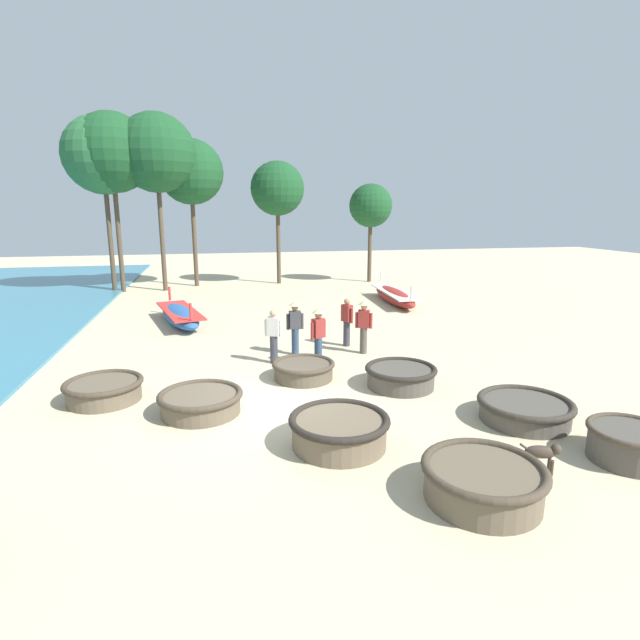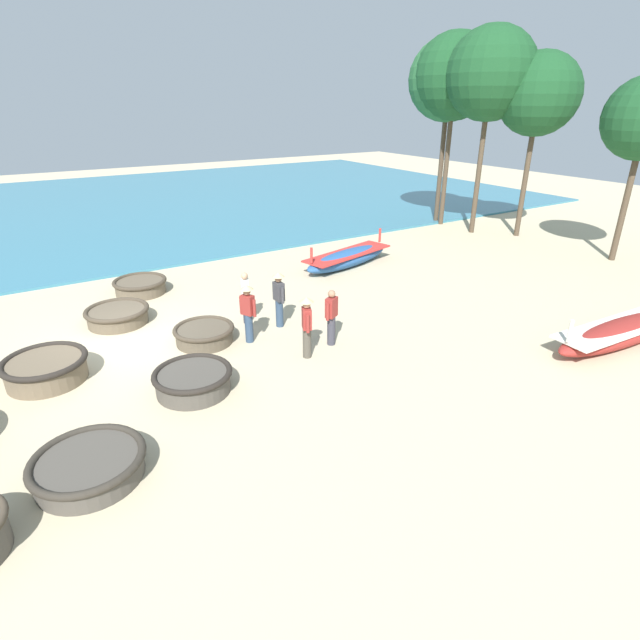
{
  "view_description": "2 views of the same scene",
  "coord_description": "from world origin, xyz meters",
  "px_view_note": "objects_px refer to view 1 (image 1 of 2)",
  "views": [
    {
      "loc": [
        -1.12,
        -10.51,
        4.4
      ],
      "look_at": [
        1.84,
        3.53,
        1.17
      ],
      "focal_mm": 28.0,
      "sensor_mm": 36.0,
      "label": 1
    },
    {
      "loc": [
        13.15,
        -2.03,
        6.12
      ],
      "look_at": [
        3.04,
        4.26,
        0.84
      ],
      "focal_mm": 28.0,
      "sensor_mm": 36.0,
      "label": 2
    }
  ],
  "objects_px": {
    "tree_tall_back": "(156,153)",
    "coracle_beside_post": "(303,369)",
    "coracle_nearest": "(525,409)",
    "dog": "(543,453)",
    "coracle_front_right": "(630,443)",
    "long_boat_white_hull": "(394,296)",
    "coracle_center": "(339,430)",
    "fisherman_with_hat": "(295,324)",
    "tree_rightmost": "(191,172)",
    "tree_leftmost": "(103,155)",
    "tree_left_mid": "(112,153)",
    "tree_center": "(277,189)",
    "coracle_tilted": "(201,401)",
    "coracle_weathered": "(401,376)",
    "fisherman_by_coracle": "(364,323)",
    "long_boat_green_hull": "(180,315)",
    "coracle_upturned": "(104,389)",
    "fisherman_standing_left": "(274,335)",
    "fisherman_crouching": "(318,333)",
    "fisherman_standing_right": "(347,321)",
    "coracle_far_right": "(483,481)",
    "tree_right_mid": "(371,206)"
  },
  "relations": [
    {
      "from": "coracle_beside_post",
      "to": "dog",
      "type": "height_order",
      "value": "dog"
    },
    {
      "from": "coracle_far_right",
      "to": "tree_leftmost",
      "type": "height_order",
      "value": "tree_leftmost"
    },
    {
      "from": "fisherman_by_coracle",
      "to": "coracle_nearest",
      "type": "bearing_deg",
      "value": -71.3
    },
    {
      "from": "coracle_beside_post",
      "to": "coracle_front_right",
      "type": "relative_size",
      "value": 1.13
    },
    {
      "from": "coracle_tilted",
      "to": "tree_tall_back",
      "type": "distance_m",
      "value": 18.91
    },
    {
      "from": "coracle_center",
      "to": "tree_left_mid",
      "type": "height_order",
      "value": "tree_left_mid"
    },
    {
      "from": "coracle_far_right",
      "to": "long_boat_green_hull",
      "type": "height_order",
      "value": "long_boat_green_hull"
    },
    {
      "from": "long_boat_green_hull",
      "to": "tree_right_mid",
      "type": "bearing_deg",
      "value": 41.61
    },
    {
      "from": "coracle_beside_post",
      "to": "tree_center",
      "type": "distance_m",
      "value": 17.94
    },
    {
      "from": "fisherman_with_hat",
      "to": "tree_leftmost",
      "type": "relative_size",
      "value": 0.19
    },
    {
      "from": "tree_rightmost",
      "to": "tree_leftmost",
      "type": "relative_size",
      "value": 0.9
    },
    {
      "from": "coracle_upturned",
      "to": "fisherman_crouching",
      "type": "height_order",
      "value": "fisherman_crouching"
    },
    {
      "from": "tree_right_mid",
      "to": "tree_center",
      "type": "distance_m",
      "value": 5.57
    },
    {
      "from": "coracle_beside_post",
      "to": "tree_leftmost",
      "type": "bearing_deg",
      "value": 115.27
    },
    {
      "from": "coracle_weathered",
      "to": "tree_rightmost",
      "type": "bearing_deg",
      "value": 106.84
    },
    {
      "from": "fisherman_crouching",
      "to": "fisherman_by_coracle",
      "type": "bearing_deg",
      "value": 28.93
    },
    {
      "from": "coracle_tilted",
      "to": "long_boat_white_hull",
      "type": "distance_m",
      "value": 14.35
    },
    {
      "from": "tree_left_mid",
      "to": "fisherman_standing_right",
      "type": "bearing_deg",
      "value": -55.13
    },
    {
      "from": "coracle_far_right",
      "to": "long_boat_green_hull",
      "type": "xyz_separation_m",
      "value": [
        -5.28,
        13.32,
        0.01
      ]
    },
    {
      "from": "coracle_nearest",
      "to": "fisherman_crouching",
      "type": "xyz_separation_m",
      "value": [
        -3.48,
        4.65,
        0.69
      ]
    },
    {
      "from": "coracle_upturned",
      "to": "tree_leftmost",
      "type": "xyz_separation_m",
      "value": [
        -2.65,
        16.34,
        6.72
      ]
    },
    {
      "from": "fisherman_standing_left",
      "to": "dog",
      "type": "distance_m",
      "value": 8.01
    },
    {
      "from": "coracle_upturned",
      "to": "long_boat_green_hull",
      "type": "relative_size",
      "value": 0.39
    },
    {
      "from": "fisherman_with_hat",
      "to": "tree_rightmost",
      "type": "distance_m",
      "value": 16.14
    },
    {
      "from": "coracle_center",
      "to": "fisherman_with_hat",
      "type": "relative_size",
      "value": 1.15
    },
    {
      "from": "coracle_nearest",
      "to": "tree_rightmost",
      "type": "bearing_deg",
      "value": 109.5
    },
    {
      "from": "tree_left_mid",
      "to": "tree_center",
      "type": "distance_m",
      "value": 8.83
    },
    {
      "from": "tree_left_mid",
      "to": "fisherman_with_hat",
      "type": "bearing_deg",
      "value": -62.04
    },
    {
      "from": "coracle_upturned",
      "to": "tree_center",
      "type": "xyz_separation_m",
      "value": [
        6.37,
        17.63,
        5.18
      ]
    },
    {
      "from": "coracle_front_right",
      "to": "long_boat_white_hull",
      "type": "xyz_separation_m",
      "value": [
        1.18,
        15.18,
        0.0
      ]
    },
    {
      "from": "coracle_weathered",
      "to": "long_boat_green_hull",
      "type": "distance_m",
      "value": 10.19
    },
    {
      "from": "coracle_weathered",
      "to": "tree_leftmost",
      "type": "distance_m",
      "value": 20.62
    },
    {
      "from": "tree_rightmost",
      "to": "fisherman_by_coracle",
      "type": "bearing_deg",
      "value": -70.21
    },
    {
      "from": "coracle_upturned",
      "to": "fisherman_standing_right",
      "type": "distance_m",
      "value": 7.59
    },
    {
      "from": "coracle_upturned",
      "to": "tree_center",
      "type": "height_order",
      "value": "tree_center"
    },
    {
      "from": "coracle_weathered",
      "to": "tree_center",
      "type": "relative_size",
      "value": 0.26
    },
    {
      "from": "tree_tall_back",
      "to": "coracle_beside_post",
      "type": "bearing_deg",
      "value": -72.87
    },
    {
      "from": "tree_leftmost",
      "to": "fisherman_crouching",
      "type": "bearing_deg",
      "value": -61.27
    },
    {
      "from": "coracle_weathered",
      "to": "tree_rightmost",
      "type": "xyz_separation_m",
      "value": [
        -5.51,
        18.19,
        6.02
      ]
    },
    {
      "from": "dog",
      "to": "tree_rightmost",
      "type": "relative_size",
      "value": 0.08
    },
    {
      "from": "coracle_nearest",
      "to": "dog",
      "type": "xyz_separation_m",
      "value": [
        -0.99,
        -1.97,
        0.11
      ]
    },
    {
      "from": "fisherman_by_coracle",
      "to": "tree_rightmost",
      "type": "xyz_separation_m",
      "value": [
        -5.45,
        15.15,
        5.35
      ]
    },
    {
      "from": "coracle_center",
      "to": "fisherman_standing_right",
      "type": "bearing_deg",
      "value": 73.96
    },
    {
      "from": "coracle_weathered",
      "to": "fisherman_standing_left",
      "type": "height_order",
      "value": "fisherman_standing_left"
    },
    {
      "from": "coracle_front_right",
      "to": "dog",
      "type": "height_order",
      "value": "coracle_front_right"
    },
    {
      "from": "tree_tall_back",
      "to": "coracle_upturned",
      "type": "bearing_deg",
      "value": -89.88
    },
    {
      "from": "fisherman_by_coracle",
      "to": "fisherman_standing_left",
      "type": "bearing_deg",
      "value": -171.59
    },
    {
      "from": "fisherman_standing_right",
      "to": "tree_tall_back",
      "type": "distance_m",
      "value": 15.84
    },
    {
      "from": "tree_center",
      "to": "fisherman_crouching",
      "type": "bearing_deg",
      "value": -93.34
    },
    {
      "from": "coracle_weathered",
      "to": "coracle_front_right",
      "type": "relative_size",
      "value": 1.23
    }
  ]
}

